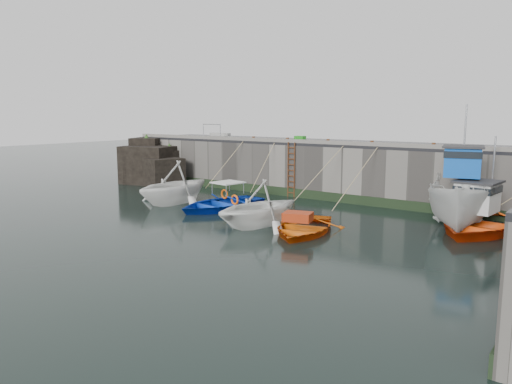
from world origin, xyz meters
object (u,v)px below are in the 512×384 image
Objects in this scene: boat_near_blue at (221,209)px; bollard_c at (328,141)px; bollard_e at (434,146)px; boat_near_navy at (303,232)px; bollard_b at (287,140)px; boat_far_white at (460,202)px; ladder at (291,170)px; bollard_a at (253,139)px; boat_near_white at (175,203)px; boat_far_orange at (480,221)px; boat_near_blacktrim at (259,225)px; fish_crate at (300,138)px; bollard_d at (372,143)px.

boat_near_blue is 17.91× the size of bollard_c.
bollard_e is (5.80, 0.00, 0.00)m from bollard_c.
bollard_b reaches higher than boat_near_navy.
bollard_e is at bearing 116.10° from boat_far_white.
ladder is 8.91m from boat_near_navy.
bollard_e is (8.89, 5.60, 3.30)m from boat_near_blue.
boat_near_blue is at bearing -69.35° from bollard_a.
ladder is 2.81m from bollard_c.
boat_near_white is 1.10× the size of boat_near_navy.
boat_far_orange is (11.83, 2.80, 0.40)m from boat_near_blue.
boat_near_blacktrim is at bearing -51.66° from bollard_a.
boat_near_white is 17.73× the size of bollard_c.
boat_near_blacktrim is 11.04m from fish_crate.
boat_near_navy is at bearing -58.94° from fish_crate.
boat_near_blue is 6.31m from boat_near_navy.
bollard_e is at bearing -15.38° from fish_crate.
bollard_c is (-0.76, 7.53, 3.30)m from boat_near_blacktrim.
bollard_d is (8.82, 5.84, 3.30)m from boat_near_white.
boat_near_navy is (6.04, -1.82, 0.00)m from boat_near_blue.
boat_far_white is 1.12× the size of boat_far_orange.
boat_near_blue is 0.78× the size of boat_far_orange.
boat_near_white is at bearing -179.89° from boat_far_white.
bollard_b is at bearing 180.00° from bollard_e.
bollard_e is (2.84, 7.42, 3.30)m from boat_near_navy.
bollard_b is at bearing 146.14° from ladder.
boat_far_white is (10.02, -2.12, -0.50)m from ladder.
bollard_b is at bearing 0.00° from bollard_a.
bollard_a is 5.20m from bollard_c.
boat_far_orange is 22.81× the size of bollard_d.
bollard_b is at bearing 153.44° from boat_far_white.
bollard_d reaches higher than fish_crate.
boat_near_blue is 12.17m from boat_far_orange.
boat_near_white is 0.70× the size of boat_far_white.
boat_far_orange is 10.17× the size of fish_crate.
boat_far_orange is 22.81× the size of bollard_b.
fish_crate is 2.24× the size of bollard_a.
fish_crate is (-1.00, 2.56, 1.71)m from ladder.
boat_near_white is 9.22m from fish_crate.
bollard_d is (2.60, 0.00, 0.00)m from bollard_c.
bollard_c is (2.20, 0.34, 1.71)m from ladder.
bollard_a is at bearing 180.00° from bollard_c.
boat_far_orange reaches higher than bollard_c.
boat_far_orange is 22.81× the size of bollard_e.
ladder is at bearing -177.60° from bollard_e.
bollard_a is 1.00× the size of bollard_e.
boat_near_blue is at bearing 147.62° from boat_near_navy.
boat_far_orange is at bearing -17.75° from bollard_c.
bollard_e is (5.04, 7.53, 3.30)m from boat_near_blacktrim.
fish_crate is (-11.03, 4.68, 2.21)m from boat_far_white.
boat_far_white is (14.04, 3.38, 1.09)m from boat_near_white.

